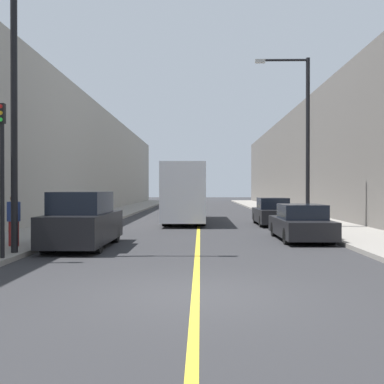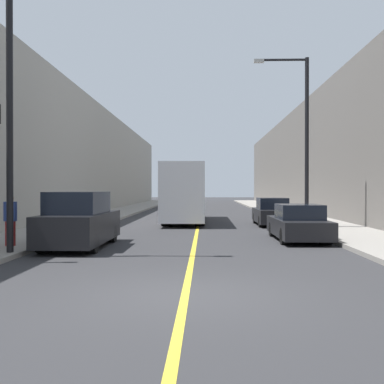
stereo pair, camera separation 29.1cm
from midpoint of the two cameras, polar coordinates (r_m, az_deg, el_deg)
The scene contains 13 objects.
ground_plane at distance 8.97m, azimuth 0.07°, elevation -12.95°, with size 200.00×200.00×0.00m, color #2D2D30.
sidewalk_left at distance 39.42m, azimuth -8.75°, elevation -2.49°, with size 3.34×72.00×0.15m, color gray.
sidewalk_right at distance 39.34m, azimuth 11.37°, elevation -2.50°, with size 3.34×72.00×0.15m, color gray.
building_row_left at distance 40.28m, azimuth -13.91°, elevation 4.07°, with size 4.00×72.00×9.29m, color gray.
building_row_right at distance 40.15m, azimuth 16.56°, elevation 4.11°, with size 4.00×72.00×9.34m, color #66605B.
road_center_line at distance 38.78m, azimuth 1.30°, elevation -2.64°, with size 0.16×72.00×0.01m, color gold.
bus at distance 28.00m, azimuth -0.52°, elevation -0.03°, with size 2.40×10.17×3.49m.
parked_suv_left at distance 16.29m, azimuth -13.58°, elevation -3.69°, with size 1.92×4.82×1.97m.
car_right_near at distance 18.54m, azimuth 13.78°, elevation -3.96°, with size 1.86×4.64×1.45m.
car_right_mid at distance 25.78m, azimuth 10.41°, elevation -2.64°, with size 1.77×4.37×1.56m.
street_lamp_left at distance 14.74m, azimuth -20.81°, elevation 11.71°, with size 2.75×0.24×8.49m.
street_lamp_right at distance 23.40m, azimuth 14.19°, elevation 7.50°, with size 2.75×0.24×8.49m.
pedestrian at distance 16.24m, azimuth -21.60°, elevation -3.23°, with size 0.38×0.24×1.72m.
Camera 2 is at (0.39, -8.72, 2.07)m, focal length 42.00 mm.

